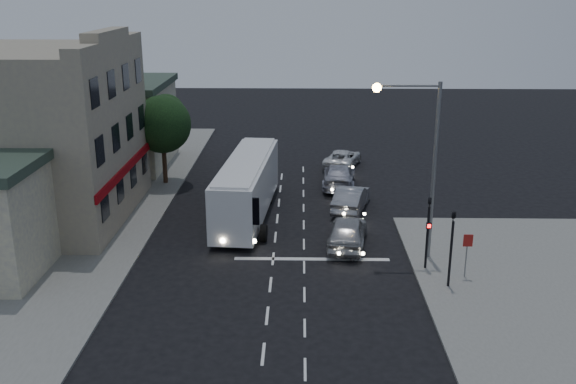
{
  "coord_description": "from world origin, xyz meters",
  "views": [
    {
      "loc": [
        1.38,
        -28.43,
        13.43
      ],
      "look_at": [
        0.68,
        6.46,
        2.2
      ],
      "focal_mm": 40.0,
      "sensor_mm": 36.0,
      "label": 1
    }
  ],
  "objects_px": {
    "traffic_signal_side": "(452,240)",
    "street_tree": "(162,122)",
    "car_sedan_a": "(351,198)",
    "streetlight": "(422,151)",
    "tour_bus": "(247,186)",
    "car_sedan_c": "(343,158)",
    "traffic_signal_main": "(428,224)",
    "car_suv": "(348,232)",
    "regulatory_sign": "(467,249)",
    "car_sedan_b": "(339,176)"
  },
  "relations": [
    {
      "from": "car_sedan_a",
      "to": "traffic_signal_main",
      "type": "relative_size",
      "value": 1.15
    },
    {
      "from": "traffic_signal_main",
      "to": "regulatory_sign",
      "type": "relative_size",
      "value": 1.86
    },
    {
      "from": "street_tree",
      "to": "tour_bus",
      "type": "bearing_deg",
      "value": -45.83
    },
    {
      "from": "traffic_signal_side",
      "to": "regulatory_sign",
      "type": "relative_size",
      "value": 1.86
    },
    {
      "from": "streetlight",
      "to": "traffic_signal_main",
      "type": "bearing_deg",
      "value": -79.8
    },
    {
      "from": "car_sedan_c",
      "to": "regulatory_sign",
      "type": "bearing_deg",
      "value": 119.81
    },
    {
      "from": "tour_bus",
      "to": "streetlight",
      "type": "height_order",
      "value": "streetlight"
    },
    {
      "from": "car_sedan_a",
      "to": "streetlight",
      "type": "relative_size",
      "value": 0.52
    },
    {
      "from": "car_sedan_c",
      "to": "traffic_signal_main",
      "type": "distance_m",
      "value": 19.43
    },
    {
      "from": "traffic_signal_main",
      "to": "streetlight",
      "type": "relative_size",
      "value": 0.46
    },
    {
      "from": "car_sedan_a",
      "to": "tour_bus",
      "type": "bearing_deg",
      "value": 25.83
    },
    {
      "from": "tour_bus",
      "to": "regulatory_sign",
      "type": "xyz_separation_m",
      "value": [
        11.14,
        -8.7,
        -0.34
      ]
    },
    {
      "from": "car_sedan_c",
      "to": "streetlight",
      "type": "distance_m",
      "value": 18.61
    },
    {
      "from": "car_sedan_a",
      "to": "regulatory_sign",
      "type": "relative_size",
      "value": 2.14
    },
    {
      "from": "traffic_signal_side",
      "to": "regulatory_sign",
      "type": "distance_m",
      "value": 1.61
    },
    {
      "from": "traffic_signal_main",
      "to": "traffic_signal_side",
      "type": "xyz_separation_m",
      "value": [
        0.7,
        -1.98,
        0.0
      ]
    },
    {
      "from": "traffic_signal_side",
      "to": "car_sedan_c",
      "type": "bearing_deg",
      "value": 99.8
    },
    {
      "from": "tour_bus",
      "to": "car_sedan_c",
      "type": "distance_m",
      "value": 13.21
    },
    {
      "from": "car_sedan_b",
      "to": "streetlight",
      "type": "bearing_deg",
      "value": 109.5
    },
    {
      "from": "car_sedan_c",
      "to": "street_tree",
      "type": "distance_m",
      "value": 14.28
    },
    {
      "from": "car_suv",
      "to": "traffic_signal_side",
      "type": "bearing_deg",
      "value": 139.55
    },
    {
      "from": "car_sedan_a",
      "to": "street_tree",
      "type": "relative_size",
      "value": 0.76
    },
    {
      "from": "traffic_signal_main",
      "to": "street_tree",
      "type": "distance_m",
      "value": 21.38
    },
    {
      "from": "traffic_signal_side",
      "to": "street_tree",
      "type": "height_order",
      "value": "street_tree"
    },
    {
      "from": "car_sedan_a",
      "to": "car_sedan_c",
      "type": "bearing_deg",
      "value": -75.32
    },
    {
      "from": "regulatory_sign",
      "to": "street_tree",
      "type": "xyz_separation_m",
      "value": [
        -17.51,
        15.26,
        2.9
      ]
    },
    {
      "from": "car_sedan_c",
      "to": "street_tree",
      "type": "relative_size",
      "value": 0.77
    },
    {
      "from": "traffic_signal_main",
      "to": "street_tree",
      "type": "relative_size",
      "value": 0.66
    },
    {
      "from": "tour_bus",
      "to": "streetlight",
      "type": "relative_size",
      "value": 1.32
    },
    {
      "from": "car_sedan_b",
      "to": "regulatory_sign",
      "type": "bearing_deg",
      "value": 114.14
    },
    {
      "from": "traffic_signal_main",
      "to": "tour_bus",
      "type": "bearing_deg",
      "value": 140.83
    },
    {
      "from": "traffic_signal_main",
      "to": "traffic_signal_side",
      "type": "bearing_deg",
      "value": -70.51
    },
    {
      "from": "car_sedan_a",
      "to": "car_sedan_b",
      "type": "xyz_separation_m",
      "value": [
        -0.49,
        4.95,
        0.01
      ]
    },
    {
      "from": "traffic_signal_side",
      "to": "street_tree",
      "type": "distance_m",
      "value": 23.24
    },
    {
      "from": "tour_bus",
      "to": "car_sedan_c",
      "type": "height_order",
      "value": "tour_bus"
    },
    {
      "from": "car_sedan_c",
      "to": "streetlight",
      "type": "bearing_deg",
      "value": 115.46
    },
    {
      "from": "tour_bus",
      "to": "car_suv",
      "type": "xyz_separation_m",
      "value": [
        5.78,
        -4.67,
        -1.11
      ]
    },
    {
      "from": "car_suv",
      "to": "regulatory_sign",
      "type": "xyz_separation_m",
      "value": [
        5.36,
        -4.04,
        0.76
      ]
    },
    {
      "from": "tour_bus",
      "to": "car_suv",
      "type": "bearing_deg",
      "value": -34.48
    },
    {
      "from": "traffic_signal_side",
      "to": "car_sedan_a",
      "type": "bearing_deg",
      "value": 108.93
    },
    {
      "from": "tour_bus",
      "to": "car_sedan_c",
      "type": "bearing_deg",
      "value": 64.84
    },
    {
      "from": "car_sedan_c",
      "to": "traffic_signal_main",
      "type": "height_order",
      "value": "traffic_signal_main"
    },
    {
      "from": "car_sedan_a",
      "to": "streetlight",
      "type": "bearing_deg",
      "value": 125.52
    },
    {
      "from": "tour_bus",
      "to": "car_sedan_a",
      "type": "bearing_deg",
      "value": 15.11
    },
    {
      "from": "tour_bus",
      "to": "car_sedan_c",
      "type": "relative_size",
      "value": 2.47
    },
    {
      "from": "car_suv",
      "to": "street_tree",
      "type": "xyz_separation_m",
      "value": [
        -12.15,
        11.22,
        3.66
      ]
    },
    {
      "from": "car_sedan_b",
      "to": "street_tree",
      "type": "xyz_separation_m",
      "value": [
        -12.29,
        0.4,
        3.71
      ]
    },
    {
      "from": "car_sedan_a",
      "to": "traffic_signal_side",
      "type": "distance_m",
      "value": 11.61
    },
    {
      "from": "car_sedan_a",
      "to": "traffic_signal_side",
      "type": "xyz_separation_m",
      "value": [
        3.73,
        -10.88,
        1.64
      ]
    },
    {
      "from": "tour_bus",
      "to": "car_sedan_b",
      "type": "relative_size",
      "value": 2.19
    }
  ]
}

